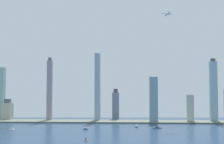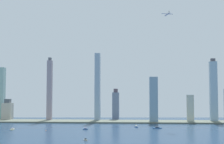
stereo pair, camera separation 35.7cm
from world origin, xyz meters
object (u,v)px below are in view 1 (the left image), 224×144
skyscraper_8 (154,100)px  boat_4 (85,129)px  skyscraper_1 (0,93)px  skyscraper_5 (7,111)px  boat_5 (86,140)px  skyscraper_3 (190,109)px  boat_2 (12,129)px  airplane (167,14)px  skyscraper_2 (50,90)px  skyscraper_7 (116,105)px  boat_1 (157,128)px  channel_buoy_0 (46,130)px  boat_7 (136,127)px  skyscraper_0 (213,91)px  skyscraper_10 (98,87)px

skyscraper_8 → boat_4: bearing=-130.9°
skyscraper_1 → skyscraper_5: size_ratio=2.53×
skyscraper_8 → boat_5: 351.45m
skyscraper_1 → skyscraper_3: bearing=-8.0°
boat_2 → airplane: airplane is taller
skyscraper_2 → skyscraper_7: 183.93m
skyscraper_3 → boat_4: 296.79m
boat_1 → channel_buoy_0: (-215.12, -56.91, -0.08)m
boat_7 → boat_1: bearing=-129.7°
skyscraper_0 → skyscraper_2: 421.71m
boat_2 → skyscraper_1: bearing=-162.9°
skyscraper_8 → skyscraper_10: bearing=164.0°
skyscraper_1 → skyscraper_8: 432.11m
skyscraper_2 → skyscraper_8: skyscraper_2 is taller
skyscraper_7 → skyscraper_0: bearing=-13.7°
skyscraper_5 → skyscraper_2: bearing=-7.1°
skyscraper_10 → boat_5: size_ratio=28.82×
skyscraper_7 → airplane: 285.85m
skyscraper_7 → channel_buoy_0: bearing=-112.9°
skyscraper_10 → boat_5: bearing=-86.4°
boat_5 → skyscraper_2: bearing=154.1°
skyscraper_5 → airplane: (418.89, -93.41, 233.30)m
boat_2 → boat_7: size_ratio=1.15×
boat_4 → airplane: airplane is taller
skyscraper_0 → boat_1: bearing=-133.2°
skyscraper_10 → boat_7: (99.73, -153.94, -87.24)m
skyscraper_7 → channel_buoy_0: (-118.28, -280.65, -38.07)m
boat_4 → airplane: 335.36m
skyscraper_1 → airplane: (454.78, -126.15, 186.19)m
boat_1 → boat_7: size_ratio=1.15×
skyscraper_0 → boat_1: size_ratio=8.74×
boat_1 → boat_4: (-142.93, -30.36, 0.04)m
skyscraper_3 → boat_4: bearing=-142.9°
skyscraper_2 → boat_7: 282.67m
skyscraper_0 → skyscraper_3: (-60.78, -15.05, -43.49)m
skyscraper_0 → boat_7: bearing=-144.5°
boat_5 → airplane: 411.66m
boat_4 → boat_7: 114.16m
boat_1 → boat_2: size_ratio=1.00×
skyscraper_7 → boat_7: bearing=-74.7°
boat_5 → skyscraper_10: bearing=135.2°
skyscraper_3 → skyscraper_5: size_ratio=1.19×
boat_5 → channel_buoy_0: size_ratio=2.35×
skyscraper_3 → boat_2: skyscraper_3 is taller
skyscraper_5 → skyscraper_10: bearing=-2.4°
skyscraper_2 → skyscraper_10: bearing=2.1°
skyscraper_5 → boat_4: (243.46, -217.74, -24.06)m
channel_buoy_0 → airplane: 387.79m
skyscraper_5 → skyscraper_3: bearing=-4.7°
skyscraper_8 → skyscraper_7: bearing=138.3°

